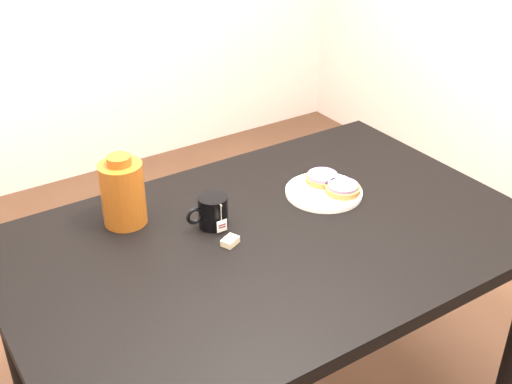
% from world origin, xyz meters
% --- Properties ---
extents(table, '(1.40, 0.90, 0.75)m').
position_xyz_m(table, '(0.00, 0.00, 0.67)').
color(table, black).
rests_on(table, ground_plane).
extents(plate, '(0.23, 0.23, 0.02)m').
position_xyz_m(plate, '(0.25, 0.09, 0.76)').
color(plate, white).
rests_on(plate, table).
extents(bagel_back, '(0.13, 0.13, 0.03)m').
position_xyz_m(bagel_back, '(0.28, 0.14, 0.78)').
color(bagel_back, brown).
rests_on(bagel_back, plate).
extents(bagel_front, '(0.14, 0.14, 0.03)m').
position_xyz_m(bagel_front, '(0.29, 0.05, 0.78)').
color(bagel_front, brown).
rests_on(bagel_front, plate).
extents(mug, '(0.12, 0.09, 0.09)m').
position_xyz_m(mug, '(-0.11, 0.12, 0.80)').
color(mug, black).
rests_on(mug, table).
extents(teabag_pouch, '(0.05, 0.05, 0.02)m').
position_xyz_m(teabag_pouch, '(-0.11, 0.02, 0.76)').
color(teabag_pouch, '#C6B793').
rests_on(teabag_pouch, table).
extents(bagel_package, '(0.16, 0.16, 0.20)m').
position_xyz_m(bagel_package, '(-0.30, 0.27, 0.84)').
color(bagel_package, '#692F0D').
rests_on(bagel_package, table).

